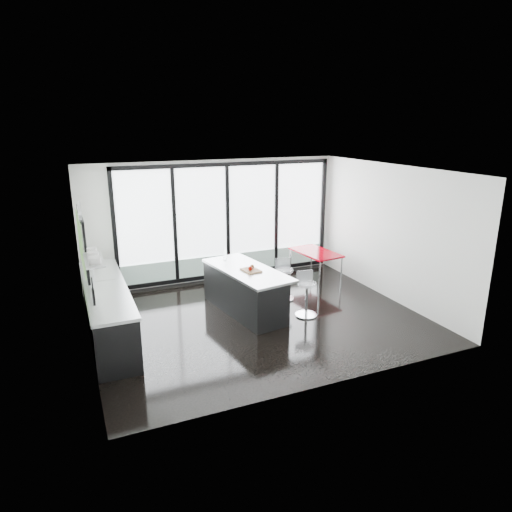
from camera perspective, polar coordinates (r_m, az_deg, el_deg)
name	(u,v)px	position (r m, az deg, el deg)	size (l,w,h in m)	color
floor	(257,318)	(8.80, 0.17, -7.79)	(6.00, 5.00, 0.00)	black
ceiling	(257,170)	(8.06, 0.19, 10.67)	(6.00, 5.00, 0.00)	white
wall_back	(226,226)	(10.68, -3.74, 3.76)	(6.00, 0.09, 2.80)	silver
wall_front	(331,293)	(6.22, 9.37, -4.62)	(6.00, 0.00, 2.80)	silver
wall_left	(83,253)	(7.91, -20.85, 0.32)	(0.26, 5.00, 2.80)	silver
wall_right	(390,233)	(9.87, 16.41, 2.82)	(0.00, 5.00, 2.80)	silver
counter_cabinets	(107,310)	(8.39, -18.08, -6.44)	(0.69, 3.24, 1.36)	black
island	(244,290)	(8.94, -1.49, -4.31)	(1.23, 2.25, 1.13)	black
bar_stool_near	(307,299)	(8.84, 6.34, -5.40)	(0.42, 0.42, 0.68)	silver
bar_stool_far	(284,284)	(9.61, 3.54, -3.54)	(0.42, 0.42, 0.67)	silver
red_table	(315,265)	(10.90, 7.42, -1.16)	(0.73, 1.27, 0.68)	#89000C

